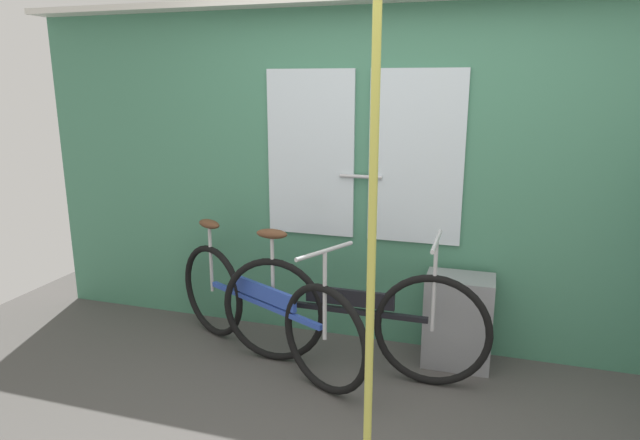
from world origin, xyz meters
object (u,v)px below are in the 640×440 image
(bicycle_near_door, at_px, (348,316))
(bicycle_leaning_behind, at_px, (262,308))
(trash_bin_by_wall, at_px, (458,321))
(handrail_pole, at_px, (372,245))

(bicycle_near_door, distance_m, bicycle_leaning_behind, 0.56)
(bicycle_near_door, xyz_separation_m, trash_bin_by_wall, (0.64, 0.31, -0.08))
(trash_bin_by_wall, relative_size, handrail_pole, 0.26)
(bicycle_near_door, bearing_deg, trash_bin_by_wall, 26.05)
(trash_bin_by_wall, distance_m, handrail_pole, 1.50)
(handrail_pole, bearing_deg, bicycle_leaning_behind, 134.70)
(bicycle_near_door, bearing_deg, bicycle_leaning_behind, -178.59)
(trash_bin_by_wall, bearing_deg, bicycle_leaning_behind, -165.12)
(handrail_pole, bearing_deg, trash_bin_by_wall, 75.84)
(bicycle_near_door, height_order, bicycle_leaning_behind, bicycle_near_door)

